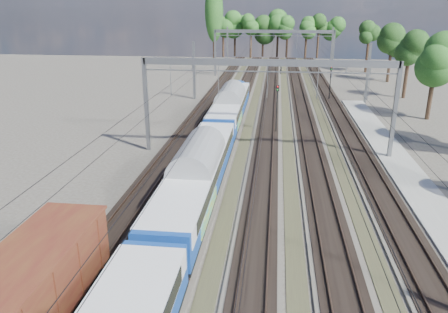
# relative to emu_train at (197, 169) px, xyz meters

# --- Properties ---
(track_bed) EXTENTS (21.00, 130.00, 0.34)m
(track_bed) POSITION_rel_emu_train_xyz_m (4.50, 26.77, -2.60)
(track_bed) COLOR #47423A
(track_bed) RESTS_ON ground
(platform) EXTENTS (3.00, 70.00, 0.30)m
(platform) POSITION_rel_emu_train_xyz_m (16.50, 1.77, -2.55)
(platform) COLOR gray
(platform) RESTS_ON ground
(catenary) EXTENTS (25.65, 130.00, 9.00)m
(catenary) POSITION_rel_emu_train_xyz_m (4.83, 34.45, 3.70)
(catenary) COLOR slate
(catenary) RESTS_ON ground
(tree_belt) EXTENTS (39.49, 100.49, 12.06)m
(tree_belt) POSITION_rel_emu_train_xyz_m (12.05, 74.23, 5.56)
(tree_belt) COLOR black
(tree_belt) RESTS_ON ground
(poplar) EXTENTS (4.40, 4.40, 19.04)m
(poplar) POSITION_rel_emu_train_xyz_m (-10.00, 79.77, 9.19)
(poplar) COLOR black
(poplar) RESTS_ON ground
(emu_train) EXTENTS (3.14, 66.34, 4.59)m
(emu_train) POSITION_rel_emu_train_xyz_m (0.00, 0.00, 0.00)
(emu_train) COLOR black
(emu_train) RESTS_ON ground
(worker) EXTENTS (0.65, 0.79, 1.87)m
(worker) POSITION_rel_emu_train_xyz_m (6.19, 63.62, -1.77)
(worker) COLOR black
(worker) RESTS_ON ground
(signal_near) EXTENTS (0.37, 0.34, 5.39)m
(signal_near) POSITION_rel_emu_train_xyz_m (5.48, 19.24, 0.71)
(signal_near) COLOR black
(signal_near) RESTS_ON ground
(signal_far) EXTENTS (0.32, 0.30, 5.04)m
(signal_far) POSITION_rel_emu_train_xyz_m (13.31, 38.24, 0.49)
(signal_far) COLOR black
(signal_far) RESTS_ON ground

